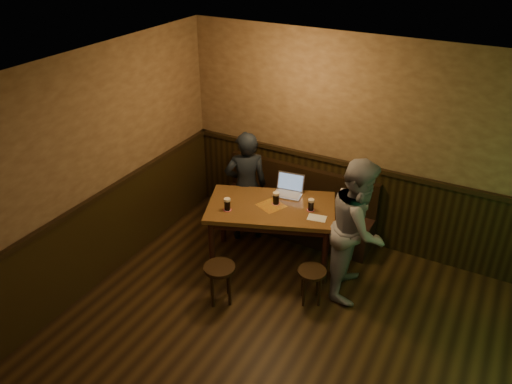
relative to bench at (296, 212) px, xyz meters
The scene contains 12 objects.
room 2.80m from the bench, 72.37° to the right, with size 5.04×6.04×2.84m.
bench is the anchor object (origin of this frame).
pub_table 0.89m from the bench, 90.00° to the right, with size 1.78×1.40×0.84m.
stool_left 1.76m from the bench, 95.36° to the right, with size 0.41×0.41×0.49m.
stool_right 1.48m from the bench, 58.50° to the right, with size 0.41×0.41×0.45m.
pint_left 1.35m from the bench, 110.55° to the right, with size 0.10×0.10×0.16m.
pint_mid 0.94m from the bench, 87.52° to the right, with size 0.11×0.11×0.16m.
pint_right 1.01m from the bench, 54.14° to the right, with size 0.10×0.10×0.15m.
laptop 0.72m from the bench, 81.73° to the right, with size 0.39×0.33×0.25m.
menu 1.12m from the bench, 52.16° to the right, with size 0.22×0.15×0.00m, color silver.
person_suit 0.86m from the bench, 141.67° to the right, with size 0.58×0.38×1.58m, color black.
person_grey 1.47m from the bench, 35.39° to the right, with size 0.84×0.65×1.72m, color gray.
Camera 1 is at (1.55, -2.78, 4.03)m, focal length 35.00 mm.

